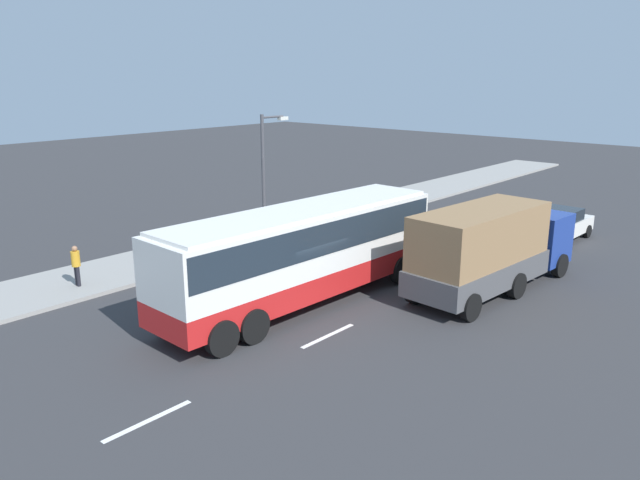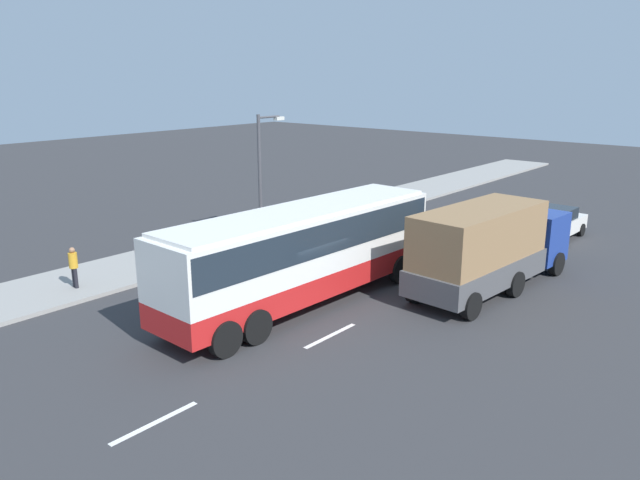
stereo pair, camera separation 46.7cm
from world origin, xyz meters
TOP-DOWN VIEW (x-y plane):
  - ground_plane at (0.00, 0.00)m, footprint 120.00×120.00m
  - sidewalk_curb at (0.00, 8.26)m, footprint 80.00×4.00m
  - lane_centreline at (-3.64, -2.32)m, footprint 33.71×0.16m
  - coach_bus at (0.38, 0.16)m, footprint 11.62×3.02m
  - cargo_truck at (6.01, -4.12)m, footprint 8.48×3.09m
  - car_white_minivan at (15.03, -3.30)m, footprint 4.10×2.03m
  - pedestrian_near_curb at (-4.18, 7.59)m, footprint 0.32×0.32m
  - street_lamp at (5.05, 6.86)m, footprint 1.67×0.24m

SIDE VIEW (x-z plane):
  - ground_plane at x=0.00m, z-range 0.00..0.00m
  - lane_centreline at x=-3.64m, z-range 0.00..0.01m
  - sidewalk_curb at x=0.00m, z-range 0.00..0.15m
  - car_white_minivan at x=15.03m, z-range 0.04..1.61m
  - pedestrian_near_curb at x=-4.18m, z-range 0.26..1.83m
  - cargo_truck at x=6.01m, z-range 0.11..3.38m
  - coach_bus at x=0.38m, z-range 0.42..3.89m
  - street_lamp at x=5.05m, z-range 0.64..6.62m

